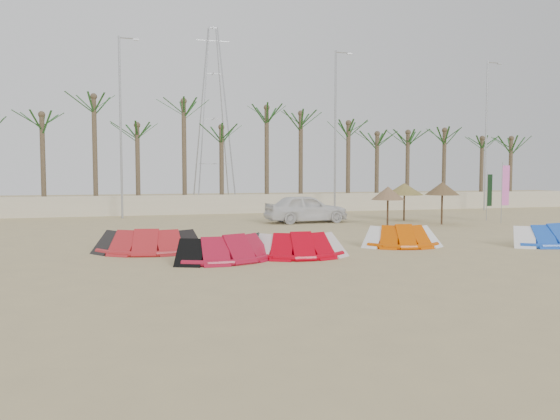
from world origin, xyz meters
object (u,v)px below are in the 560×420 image
object	(u,v)px
kite_orange	(399,235)
kite_red_mid	(228,246)
parasol_mid	(442,189)
car	(306,209)
kite_red_left	(148,240)
kite_blue	(543,234)
parasol_left	(388,193)
kite_red_right	(297,244)
parasol_right	(404,189)

from	to	relation	value
kite_orange	kite_red_mid	bearing A→B (deg)	-169.21
parasol_mid	car	bearing A→B (deg)	154.68
kite_red_left	kite_red_mid	size ratio (longest dim) A/B	0.97
kite_red_left	kite_blue	xyz separation A→B (m)	(14.76, -2.28, -0.00)
kite_red_left	car	size ratio (longest dim) A/B	0.83
kite_blue	parasol_left	world-z (taller)	parasol_left
kite_blue	car	size ratio (longest dim) A/B	0.75
parasol_mid	car	world-z (taller)	parasol_mid
kite_orange	parasol_left	world-z (taller)	parasol_left
kite_red_right	parasol_mid	distance (m)	14.03
kite_red_right	kite_orange	size ratio (longest dim) A/B	1.04
car	parasol_left	bearing A→B (deg)	-131.97
kite_red_mid	kite_blue	distance (m)	12.38
kite_orange	kite_red_left	bearing A→B (deg)	172.99
kite_orange	parasol_mid	distance (m)	9.89
kite_red_mid	kite_red_right	bearing A→B (deg)	-0.00
kite_red_mid	kite_orange	size ratio (longest dim) A/B	1.26
kite_red_left	parasol_left	xyz separation A→B (m)	(12.61, 6.37, 1.29)
kite_red_right	parasol_right	world-z (taller)	parasol_right
kite_red_mid	kite_red_right	distance (m)	2.33
kite_blue	parasol_left	distance (m)	9.01
kite_red_right	kite_orange	xyz separation A→B (m)	(4.48, 1.30, -0.00)
kite_red_mid	car	xyz separation A→B (m)	(6.69, 11.71, 0.37)
kite_blue	parasol_left	size ratio (longest dim) A/B	1.67
kite_blue	kite_red_right	bearing A→B (deg)	-179.19
kite_red_left	kite_red_mid	distance (m)	3.40
parasol_mid	kite_red_left	bearing A→B (deg)	-158.68
kite_red_right	parasol_right	distance (m)	15.39
kite_red_right	kite_orange	bearing A→B (deg)	16.15
kite_orange	car	bearing A→B (deg)	90.62
kite_red_right	parasol_left	distance (m)	11.89
kite_orange	car	size ratio (longest dim) A/B	0.67
kite_red_right	kite_red_left	bearing A→B (deg)	152.74
parasol_left	car	xyz separation A→B (m)	(-3.54, 2.92, -0.92)
kite_blue	parasol_mid	world-z (taller)	parasol_mid
kite_red_mid	parasol_left	xyz separation A→B (m)	(10.23, 8.79, 1.29)
kite_orange	kite_blue	xyz separation A→B (m)	(5.58, -1.15, 0.00)
parasol_left	kite_red_right	bearing A→B (deg)	-131.96
kite_blue	kite_red_mid	bearing A→B (deg)	-179.34
kite_blue	parasol_right	bearing A→B (deg)	88.79
kite_red_mid	parasol_right	bearing A→B (deg)	41.96
kite_red_left	parasol_left	size ratio (longest dim) A/B	1.84
kite_orange	parasol_right	xyz separation A→B (m)	(5.82, 10.05, 1.42)
kite_red_mid	car	bearing A→B (deg)	60.27
kite_red_left	kite_blue	distance (m)	14.94
kite_red_mid	parasol_mid	distance (m)	15.92
parasol_left	parasol_right	size ratio (longest dim) A/B	0.93
kite_blue	car	xyz separation A→B (m)	(-5.69, 11.57, 0.37)
parasol_left	kite_orange	bearing A→B (deg)	-114.58
parasol_left	kite_red_mid	bearing A→B (deg)	-139.32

